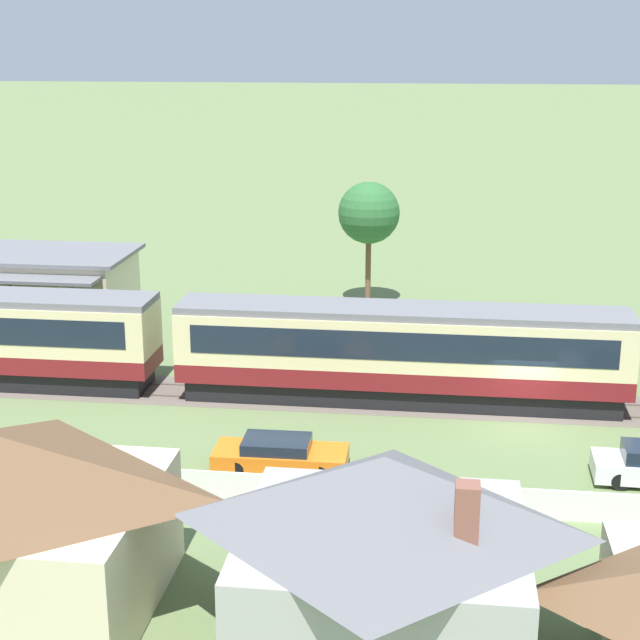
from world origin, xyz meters
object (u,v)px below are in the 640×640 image
cottage_grey_roof (383,553)px  yard_tree_0 (369,213)px  passenger_train (407,350)px  station_building (46,291)px  parked_car_orange (280,455)px

cottage_grey_roof → yard_tree_0: bearing=95.2°
passenger_train → station_building: 20.82m
passenger_train → parked_car_orange: bearing=-119.3°
passenger_train → parked_car_orange: 8.73m
parked_car_orange → cottage_grey_roof: bearing=-67.9°
station_building → passenger_train: bearing=-22.8°
yard_tree_0 → cottage_grey_roof: bearing=-84.8°
station_building → yard_tree_0: (16.32, 7.25, 3.21)m
passenger_train → station_building: (-19.19, 8.07, -0.15)m
cottage_grey_roof → parked_car_orange: 11.37m
cottage_grey_roof → parked_car_orange: size_ratio=1.57×
station_building → yard_tree_0: yard_tree_0 is taller
cottage_grey_roof → yard_tree_0: 33.30m
cottage_grey_roof → parked_car_orange: bearing=112.8°
station_building → cottage_grey_roof: bearing=-53.2°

